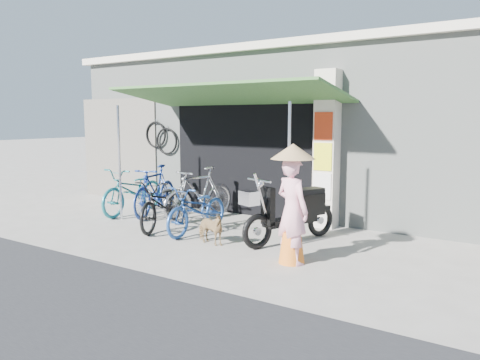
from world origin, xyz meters
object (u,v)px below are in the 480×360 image
Objects in this scene: street_dog at (210,229)px; bike_blue at (155,191)px; bike_navy at (198,209)px; nun at (292,205)px; bike_teal at (134,190)px; bike_silver at (199,194)px; moped at (293,212)px; bike_black at (163,203)px.

bike_blue is at bearing 70.97° from street_dog.
bike_navy is 2.40m from nun.
street_dog is at bearing 14.37° from nun.
bike_teal is at bearing 176.34° from bike_blue.
bike_teal is 4.77m from nun.
bike_blue is 0.99× the size of bike_silver.
moped reaches higher than street_dog.
moped reaches higher than bike_silver.
bike_silver reaches higher than bike_blue.
street_dog is at bearing -34.81° from bike_silver.
bike_black is at bearing 81.15° from street_dog.
moped is (3.51, -0.38, -0.03)m from bike_blue.
nun is at bearing -87.04° from street_dog.
moped reaches higher than bike_black.
bike_teal is 1.64m from bike_silver.
bike_teal is 0.55m from bike_blue.
bike_silver is (1.08, 0.16, 0.00)m from bike_blue.
bike_black is at bearing -54.94° from bike_blue.
street_dog is 1.43m from moped.
bike_blue reaches higher than street_dog.
bike_silver is at bearing 3.60° from bike_teal.
moped reaches higher than bike_blue.
bike_black is 0.95× the size of moped.
nun reaches higher than bike_silver.
bike_teal is at bearing 136.32° from bike_black.
bike_black reaches higher than street_dog.
bike_blue is at bearing 121.20° from bike_black.
bike_navy is 0.97× the size of nun.
bike_black is 0.81m from bike_navy.
bike_navy is at bearing -146.82° from moped.
bike_silver reaches higher than bike_teal.
bike_silver is at bearing -171.50° from moped.
bike_silver is at bearing -8.36° from nun.
bike_black is 0.98m from bike_silver.
bike_navy reaches higher than street_dog.
bike_silver is at bearing -5.91° from bike_blue.
moped is (1.75, 0.37, 0.07)m from bike_navy.
bike_navy is 0.88× the size of moped.
bike_silver is at bearing 51.73° from street_dog.
nun reaches higher than bike_navy.
nun reaches higher than bike_black.
nun reaches higher than bike_blue.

